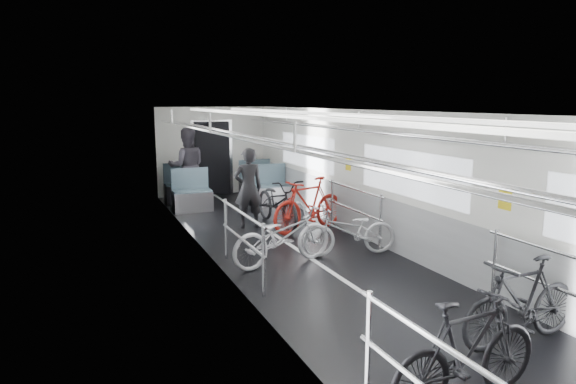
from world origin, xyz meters
name	(u,v)px	position (x,y,z in m)	size (l,w,h in m)	color
car_shell	(283,181)	(0.00, 1.78, 1.13)	(3.02, 14.01, 2.41)	black
bike_left_mid	(467,352)	(-0.53, -3.66, 0.48)	(0.45, 1.61, 0.97)	black
bike_left_far	(282,236)	(-0.54, 0.48, 0.46)	(0.62, 1.76, 0.93)	silver
bike_right_near	(522,301)	(0.78, -3.00, 0.48)	(0.45, 1.59, 0.95)	black
bike_right_mid	(350,231)	(0.68, 0.49, 0.42)	(0.56, 1.61, 0.85)	#ACACB0
bike_right_far	(309,205)	(0.74, 2.24, 0.54)	(0.50, 1.78, 1.07)	#B01E15
bike_aisle	(277,202)	(0.32, 2.88, 0.50)	(0.67, 1.92, 1.01)	black
person_standing	(248,188)	(-0.28, 2.98, 0.82)	(0.60, 0.39, 1.64)	black
person_seated	(187,166)	(-0.92, 5.90, 0.95)	(0.93, 0.72, 1.91)	#35313A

